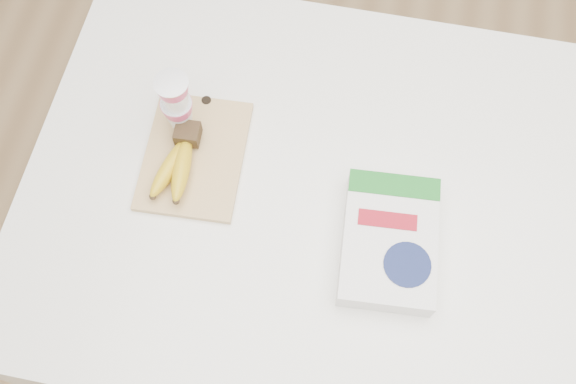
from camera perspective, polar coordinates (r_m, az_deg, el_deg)
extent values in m
plane|color=tan|center=(2.22, 4.12, -10.92)|extent=(4.00, 4.00, 0.00)
cube|color=white|center=(1.73, 5.23, -7.21)|extent=(1.35, 0.90, 1.01)
cube|color=tan|center=(1.29, -8.31, 3.24)|extent=(0.21, 0.27, 0.01)
cube|color=#382816|center=(1.28, -8.91, 5.15)|extent=(0.05, 0.05, 0.03)
ellipsoid|color=gold|center=(1.26, -10.42, 2.26)|extent=(0.07, 0.15, 0.04)
sphere|color=#382816|center=(1.24, -11.93, -0.39)|extent=(0.01, 0.01, 0.01)
ellipsoid|color=gold|center=(1.25, -9.41, 2.13)|extent=(0.05, 0.15, 0.04)
sphere|color=#382816|center=(1.22, -9.93, -0.81)|extent=(0.01, 0.01, 0.01)
cylinder|color=silver|center=(1.19, -10.37, 9.54)|extent=(0.06, 0.06, 0.00)
cube|color=white|center=(1.20, 8.97, -4.38)|extent=(0.19, 0.26, 0.05)
cube|color=#186F21|center=(1.21, 9.46, 0.63)|extent=(0.17, 0.06, 0.00)
cylinder|color=#131D49|center=(1.16, 10.56, -6.36)|extent=(0.09, 0.09, 0.00)
cube|color=maroon|center=(1.18, 8.85, -2.46)|extent=(0.11, 0.04, 0.00)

